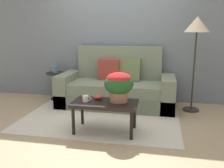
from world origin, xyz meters
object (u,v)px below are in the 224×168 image
Objects in this scene: couch at (117,88)px; coffee_table at (105,105)px; snack_bowl at (98,97)px; table_vase at (55,69)px; coffee_mug at (86,99)px; potted_plant at (119,84)px; side_table at (56,81)px; floor_lamp at (197,30)px.

coffee_table is at bearing -87.12° from couch.
snack_bowl is 0.67× the size of table_vase.
coffee_mug is (-0.27, -0.04, 0.10)m from coffee_table.
side_table is at bearing 138.35° from potted_plant.
couch is 1.20m from snack_bowl.
side_table is 2.91m from floor_lamp.
potted_plant is (0.25, -1.24, 0.37)m from couch.
coffee_mug is at bearing -53.26° from side_table.
coffee_table is 0.29m from coffee_mug.
floor_lamp reaches higher than potted_plant.
snack_bowl is at bearing -46.51° from table_vase.
table_vase reaches higher than snack_bowl.
floor_lamp reaches higher than coffee_table.
table_vase is at bearing 133.95° from coffee_table.
side_table is 2.81× the size of table_vase.
coffee_mug is 0.91× the size of snack_bowl.
potted_plant is (1.57, -1.39, 0.31)m from side_table.
couch is 1.78m from floor_lamp.
side_table is at bearing 173.60° from couch.
snack_bowl is (-0.31, 0.06, -0.22)m from potted_plant.
table_vase is at bearing 175.71° from floor_lamp.
coffee_table is at bearing -165.19° from potted_plant.
table_vase is at bearing -153.68° from side_table.
coffee_table is at bearing -46.05° from table_vase.
couch is 1.30m from coffee_table.
table_vase is at bearing 127.08° from coffee_mug.
coffee_table is at bearing 9.46° from coffee_mug.
couch is 3.77× the size of side_table.
side_table is (-1.31, 0.15, 0.06)m from couch.
coffee_table is 0.55× the size of floor_lamp.
couch is 1.32m from side_table.
potted_plant is at bearing 11.71° from coffee_mug.
side_table is 4.62× the size of coffee_mug.
floor_lamp is at bearing 46.08° from potted_plant.
couch is 2.37× the size of coffee_table.
floor_lamp is 2.25m from coffee_mug.
table_vase is (-1.32, 0.14, 0.32)m from couch.
couch is at bearing 177.48° from floor_lamp.
floor_lamp reaches higher than table_vase.
table_vase reaches higher than coffee_table.
floor_lamp is at bearing -4.29° from table_vase.
coffee_mug is at bearing -98.52° from couch.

